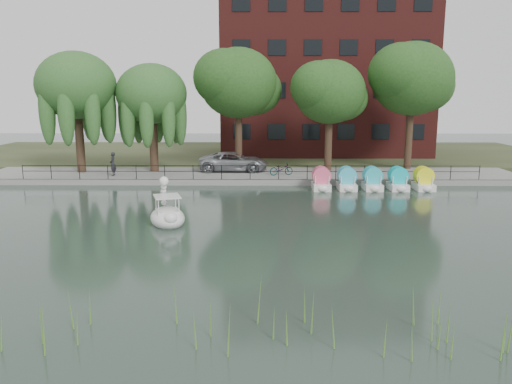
{
  "coord_description": "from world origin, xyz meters",
  "views": [
    {
      "loc": [
        0.74,
        -21.23,
        6.27
      ],
      "look_at": [
        0.5,
        4.0,
        1.3
      ],
      "focal_mm": 35.0,
      "sensor_mm": 36.0,
      "label": 1
    }
  ],
  "objects_px": {
    "pedestrian": "(113,162)",
    "swan_boat": "(167,214)",
    "bicycle": "(281,168)",
    "minivan": "(233,160)"
  },
  "relations": [
    {
      "from": "bicycle",
      "to": "pedestrian",
      "type": "height_order",
      "value": "pedestrian"
    },
    {
      "from": "minivan",
      "to": "pedestrian",
      "type": "relative_size",
      "value": 3.08
    },
    {
      "from": "swan_boat",
      "to": "minivan",
      "type": "bearing_deg",
      "value": 62.01
    },
    {
      "from": "pedestrian",
      "to": "minivan",
      "type": "bearing_deg",
      "value": 104.74
    },
    {
      "from": "bicycle",
      "to": "swan_boat",
      "type": "bearing_deg",
      "value": 141.08
    },
    {
      "from": "minivan",
      "to": "bicycle",
      "type": "height_order",
      "value": "minivan"
    },
    {
      "from": "pedestrian",
      "to": "bicycle",
      "type": "bearing_deg",
      "value": 91.32
    },
    {
      "from": "bicycle",
      "to": "swan_boat",
      "type": "relative_size",
      "value": 0.57
    },
    {
      "from": "pedestrian",
      "to": "swan_boat",
      "type": "distance_m",
      "value": 13.64
    },
    {
      "from": "minivan",
      "to": "pedestrian",
      "type": "xyz_separation_m",
      "value": [
        -8.67,
        -2.36,
        0.14
      ]
    }
  ]
}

